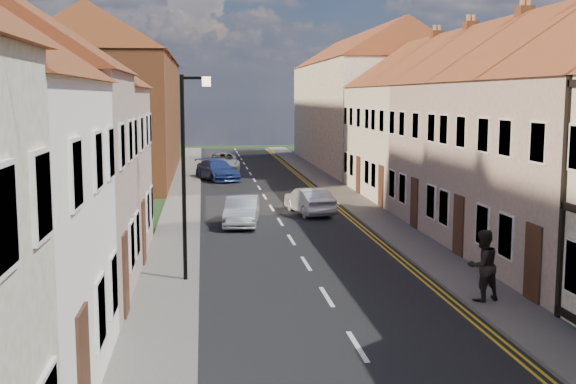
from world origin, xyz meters
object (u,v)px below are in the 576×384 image
car_mid (242,211)px  pedestrian_right (483,265)px  car_far (217,170)px  lamppost (186,164)px  car_mid_b (309,201)px  car_distant (223,162)px

car_mid → pedestrian_right: pedestrian_right is taller
car_far → lamppost: bearing=-112.1°
pedestrian_right → car_mid_b: 15.37m
car_mid → car_mid_b: bearing=45.3°
lamppost → car_mid: (2.09, 9.38, -2.91)m
lamppost → car_distant: 32.82m
car_distant → car_mid_b: size_ratio=1.24×
car_far → car_mid_b: bearing=-93.3°
car_distant → car_mid_b: 20.92m
lamppost → car_mid: 10.04m
car_mid_b → lamppost: bearing=55.3°
car_far → car_mid_b: (4.01, -14.25, -0.03)m
car_mid → car_distant: size_ratio=0.80×
car_mid → car_mid_b: car_mid_b is taller
car_far → pedestrian_right: pedestrian_right is taller
car_distant → pedestrian_right: (5.82, -35.81, 0.41)m
car_mid → car_distant: 23.25m
pedestrian_right → car_mid_b: pedestrian_right is taller
lamppost → car_far: 26.44m
car_distant → car_mid_b: bearing=-82.5°
car_mid → lamppost: bearing=-95.6°
car_mid → car_distant: bearing=97.3°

